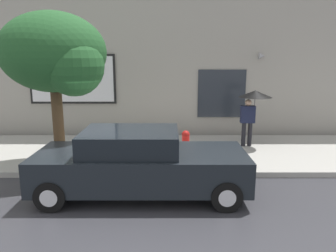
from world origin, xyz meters
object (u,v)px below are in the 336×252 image
(parked_car, at_px, (140,163))
(fire_hydrant, at_px, (186,145))
(pedestrian_with_umbrella, at_px, (254,101))
(street_tree, at_px, (58,56))

(parked_car, height_order, fire_hydrant, parked_car)
(fire_hydrant, distance_m, pedestrian_with_umbrella, 2.83)
(pedestrian_with_umbrella, bearing_deg, fire_hydrant, -149.71)
(parked_car, distance_m, fire_hydrant, 2.47)
(parked_car, relative_size, fire_hydrant, 5.60)
(pedestrian_with_umbrella, height_order, street_tree, street_tree)
(parked_car, distance_m, street_tree, 3.61)
(parked_car, distance_m, pedestrian_with_umbrella, 4.96)
(pedestrian_with_umbrella, relative_size, street_tree, 0.46)
(fire_hydrant, xyz_separation_m, street_tree, (-3.37, -0.57, 2.53))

